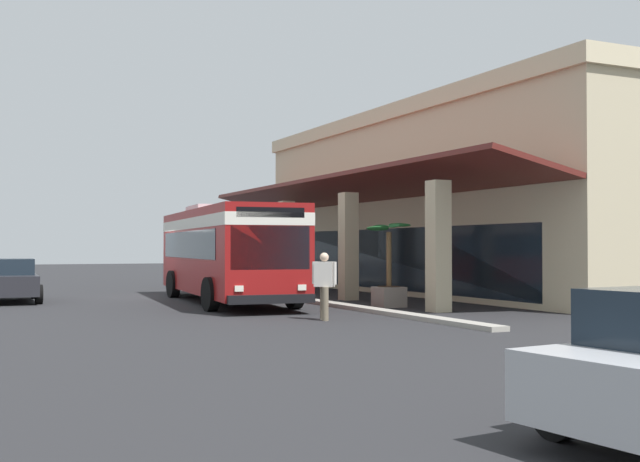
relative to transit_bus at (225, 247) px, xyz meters
The scene contains 7 objects.
ground 7.99m from the transit_bus, 120.52° to the left, with size 120.00×120.00×0.00m, color #262628.
curb_strip 3.70m from the transit_bus, 129.12° to the left, with size 27.30×0.50×0.12m, color #9E998E.
plaza_building 12.46m from the transit_bus, 99.56° to the left, with size 23.05×13.37×7.49m.
transit_bus is the anchor object (origin of this frame).
parked_sedan_charcoal 7.50m from the transit_bus, 116.32° to the right, with size 4.48×2.16×1.47m.
pedestrian 7.47m from the transit_bus, ahead, with size 0.58×0.51×1.73m.
potted_palm 5.92m from the transit_bus, 42.64° to the left, with size 1.74×1.59×2.65m.
Camera 1 is at (29.66, -7.16, 1.87)m, focal length 44.52 mm.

